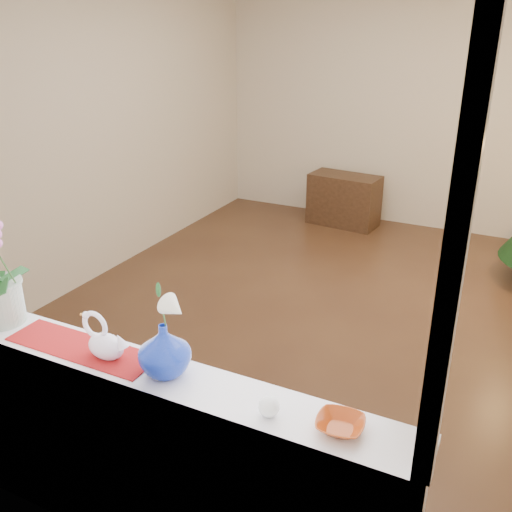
{
  "coord_description": "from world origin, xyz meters",
  "views": [
    {
      "loc": [
        1.23,
        -3.91,
        2.23
      ],
      "look_at": [
        -0.03,
        -1.4,
        1.05
      ],
      "focal_mm": 40.0,
      "sensor_mm": 36.0,
      "label": 1
    }
  ],
  "objects_px": {
    "swan": "(105,337)",
    "paperweight": "(269,406)",
    "amber_dish": "(340,426)",
    "side_table": "(344,200)",
    "blue_vase": "(164,346)"
  },
  "relations": [
    {
      "from": "blue_vase",
      "to": "side_table",
      "type": "bearing_deg",
      "value": 99.17
    },
    {
      "from": "amber_dish",
      "to": "side_table",
      "type": "distance_m",
      "value": 4.79
    },
    {
      "from": "blue_vase",
      "to": "amber_dish",
      "type": "relative_size",
      "value": 1.77
    },
    {
      "from": "swan",
      "to": "blue_vase",
      "type": "xyz_separation_m",
      "value": [
        0.29,
        0.01,
        0.03
      ]
    },
    {
      "from": "side_table",
      "to": "paperweight",
      "type": "bearing_deg",
      "value": -69.43
    },
    {
      "from": "blue_vase",
      "to": "paperweight",
      "type": "bearing_deg",
      "value": -6.04
    },
    {
      "from": "blue_vase",
      "to": "paperweight",
      "type": "relative_size",
      "value": 3.25
    },
    {
      "from": "swan",
      "to": "paperweight",
      "type": "relative_size",
      "value": 2.93
    },
    {
      "from": "paperweight",
      "to": "swan",
      "type": "bearing_deg",
      "value": 177.27
    },
    {
      "from": "blue_vase",
      "to": "paperweight",
      "type": "height_order",
      "value": "blue_vase"
    },
    {
      "from": "swan",
      "to": "side_table",
      "type": "bearing_deg",
      "value": 79.54
    },
    {
      "from": "blue_vase",
      "to": "swan",
      "type": "bearing_deg",
      "value": -177.16
    },
    {
      "from": "swan",
      "to": "paperweight",
      "type": "height_order",
      "value": "swan"
    },
    {
      "from": "amber_dish",
      "to": "side_table",
      "type": "relative_size",
      "value": 0.18
    },
    {
      "from": "swan",
      "to": "paperweight",
      "type": "distance_m",
      "value": 0.77
    }
  ]
}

